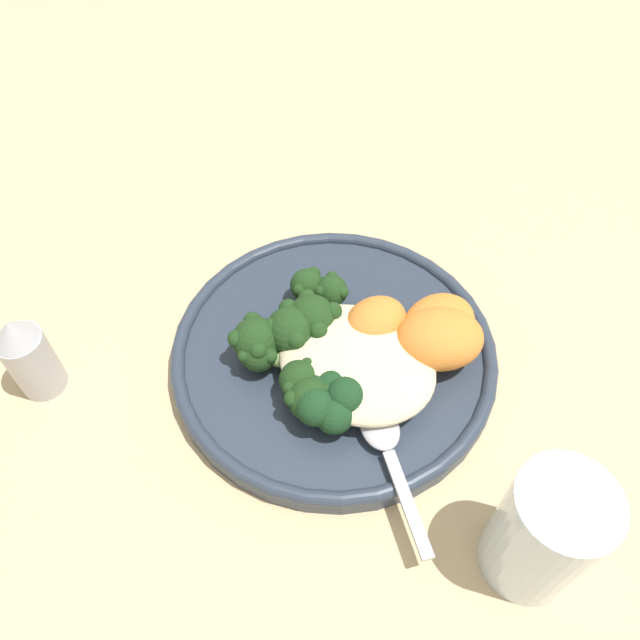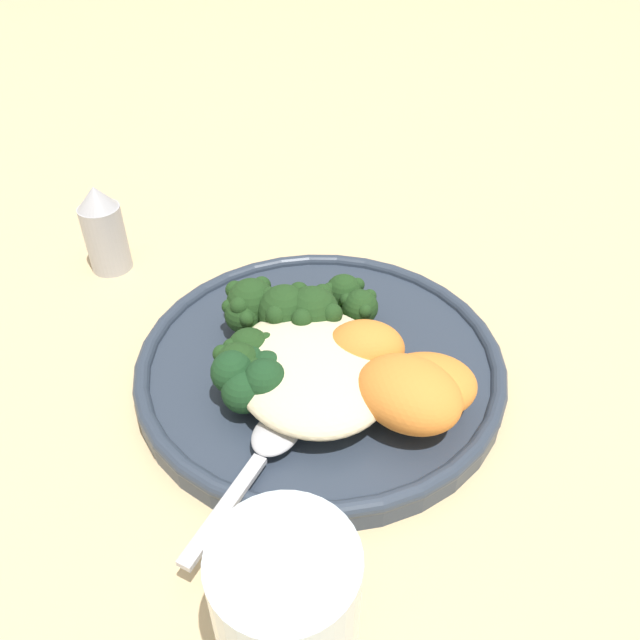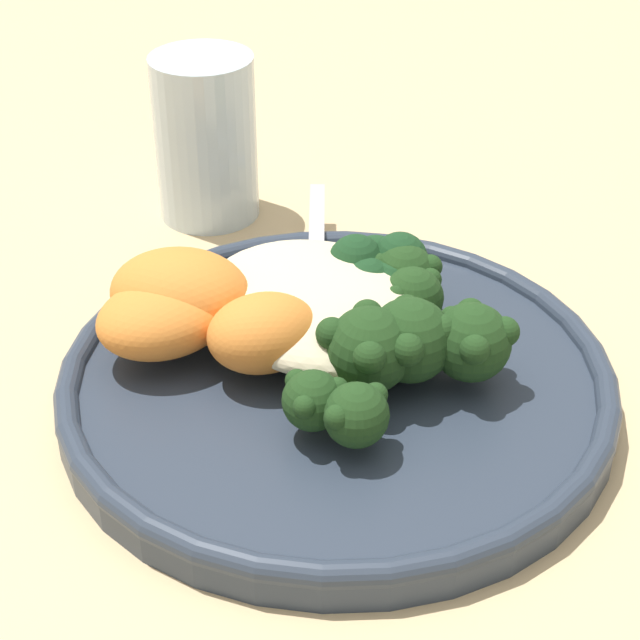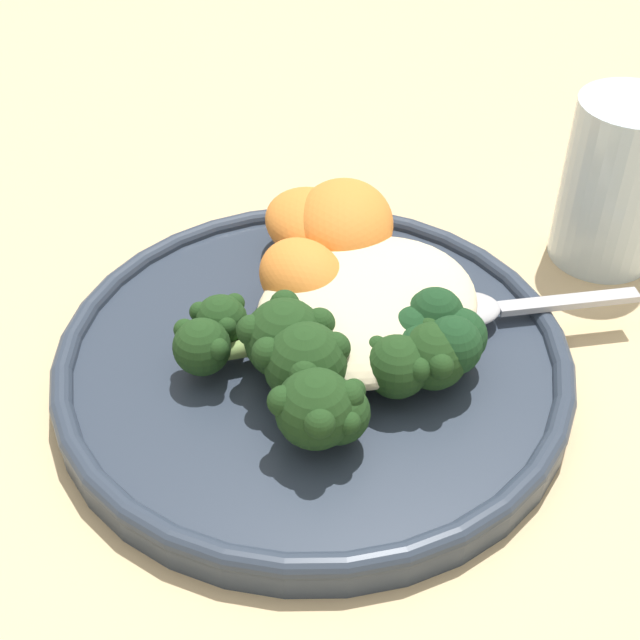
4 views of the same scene
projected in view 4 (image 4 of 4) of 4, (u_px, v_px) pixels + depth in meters
ground_plane at (332, 401)px, 0.47m from camera, size 4.00×4.00×0.00m
plate at (313, 360)px, 0.47m from camera, size 0.27×0.27×0.02m
quinoa_mound at (368, 307)px, 0.47m from camera, size 0.13×0.11×0.03m
broccoli_stalk_0 at (257, 320)px, 0.46m from camera, size 0.09×0.08×0.03m
broccoli_stalk_1 at (237, 341)px, 0.45m from camera, size 0.11×0.07×0.03m
broccoli_stalk_2 at (296, 334)px, 0.44m from camera, size 0.09×0.04×0.04m
broccoli_stalk_3 at (310, 354)px, 0.43m from camera, size 0.10×0.04×0.04m
broccoli_stalk_4 at (326, 388)px, 0.42m from camera, size 0.12×0.07×0.04m
broccoli_stalk_5 at (344, 388)px, 0.42m from camera, size 0.09×0.06×0.03m
broccoli_stalk_6 at (387, 352)px, 0.44m from camera, size 0.06×0.08×0.03m
broccoli_stalk_7 at (413, 343)px, 0.45m from camera, size 0.05×0.09×0.03m
sweet_potato_chunk_0 at (315, 225)px, 0.52m from camera, size 0.07×0.08×0.03m
sweet_potato_chunk_1 at (302, 277)px, 0.48m from camera, size 0.06×0.07×0.04m
sweet_potato_chunk_2 at (344, 223)px, 0.51m from camera, size 0.09×0.09×0.04m
kale_tuft at (436, 337)px, 0.44m from camera, size 0.05×0.05×0.04m
spoon at (486, 308)px, 0.48m from camera, size 0.10×0.10×0.01m
water_glass at (616, 183)px, 0.53m from camera, size 0.06×0.06×0.10m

